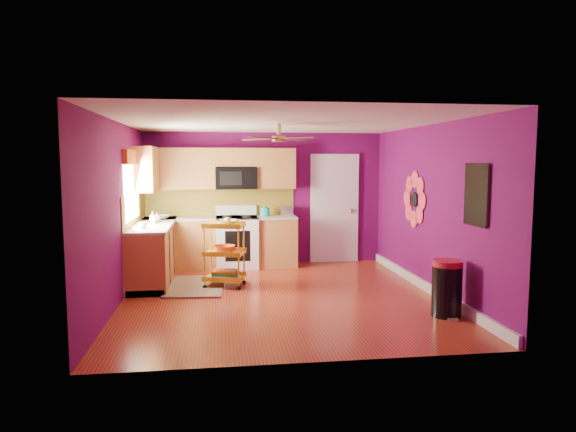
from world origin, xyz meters
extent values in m
plane|color=maroon|center=(0.00, 0.00, 0.00)|extent=(5.00, 5.00, 0.00)
cube|color=#5F0A54|center=(0.00, 2.50, 1.25)|extent=(4.50, 0.04, 2.50)
cube|color=#5F0A54|center=(0.00, -2.50, 1.25)|extent=(4.50, 0.04, 2.50)
cube|color=#5F0A54|center=(-2.25, 0.00, 1.25)|extent=(0.04, 5.00, 2.50)
cube|color=#5F0A54|center=(2.25, 0.00, 1.25)|extent=(0.04, 5.00, 2.50)
cube|color=silver|center=(0.00, 0.00, 2.50)|extent=(4.50, 5.00, 0.04)
cube|color=white|center=(2.22, 0.00, 0.07)|extent=(0.05, 4.90, 0.14)
cube|color=#9C5D2A|center=(-1.95, 1.35, 0.45)|extent=(0.60, 2.30, 0.90)
cube|color=#9C5D2A|center=(-0.85, 2.20, 0.45)|extent=(2.80, 0.60, 0.90)
cube|color=beige|center=(-1.95, 1.35, 0.92)|extent=(0.63, 2.30, 0.04)
cube|color=beige|center=(-0.85, 2.20, 0.92)|extent=(2.80, 0.63, 0.04)
cube|color=black|center=(-1.95, 1.35, 0.05)|extent=(0.54, 2.30, 0.10)
cube|color=black|center=(-0.85, 2.20, 0.05)|extent=(2.80, 0.54, 0.10)
cube|color=white|center=(-0.55, 2.17, 0.46)|extent=(0.76, 0.66, 0.92)
cube|color=black|center=(-0.55, 2.17, 0.93)|extent=(0.76, 0.62, 0.03)
cube|color=white|center=(-0.55, 2.45, 1.04)|extent=(0.76, 0.06, 0.18)
cube|color=black|center=(-0.55, 1.84, 0.45)|extent=(0.45, 0.02, 0.55)
cube|color=#9C5D2A|center=(-1.59, 2.33, 1.83)|extent=(1.32, 0.33, 0.75)
cube|color=#9C5D2A|center=(0.19, 2.33, 1.83)|extent=(0.72, 0.33, 0.75)
cube|color=#9C5D2A|center=(-0.55, 2.33, 2.03)|extent=(0.76, 0.33, 0.34)
cube|color=#9C5D2A|center=(-2.08, 1.85, 1.83)|extent=(0.33, 1.30, 0.75)
cube|color=black|center=(-0.55, 2.30, 1.65)|extent=(0.76, 0.38, 0.40)
cube|color=brown|center=(-0.85, 2.49, 1.20)|extent=(2.80, 0.01, 0.51)
cube|color=brown|center=(-2.24, 1.35, 1.20)|extent=(0.01, 2.30, 0.51)
cube|color=white|center=(-2.23, 1.05, 1.55)|extent=(0.03, 1.20, 1.00)
cube|color=#CC4D12|center=(-2.20, 1.05, 2.02)|extent=(0.08, 1.35, 0.22)
cube|color=white|center=(1.35, 2.48, 1.02)|extent=(0.85, 0.04, 2.05)
cube|color=white|center=(1.35, 2.46, 1.02)|extent=(0.95, 0.02, 2.15)
sphere|color=#BF8C3F|center=(1.67, 2.42, 1.00)|extent=(0.07, 0.07, 0.07)
cylinder|color=black|center=(2.23, 0.60, 1.35)|extent=(0.01, 0.24, 0.24)
cube|color=#1BB396|center=(2.23, -1.40, 1.55)|extent=(0.03, 0.52, 0.72)
cube|color=black|center=(2.21, -1.40, 1.55)|extent=(0.01, 0.56, 0.76)
cylinder|color=#BF8C3F|center=(0.00, 0.20, 2.42)|extent=(0.06, 0.06, 0.16)
cylinder|color=#BF8C3F|center=(0.00, 0.20, 2.28)|extent=(0.20, 0.20, 0.08)
cube|color=#4C2D19|center=(0.27, 0.47, 2.28)|extent=(0.47, 0.47, 0.01)
cube|color=#4C2D19|center=(-0.27, 0.47, 2.28)|extent=(0.47, 0.47, 0.01)
cube|color=#4C2D19|center=(-0.27, -0.07, 2.28)|extent=(0.47, 0.47, 0.01)
cube|color=#4C2D19|center=(0.27, -0.07, 2.28)|extent=(0.47, 0.47, 0.01)
cube|color=black|center=(-1.24, 0.75, 0.01)|extent=(0.96, 1.46, 0.02)
cylinder|color=yellow|center=(-1.11, 0.59, 0.51)|extent=(0.03, 0.03, 0.93)
cylinder|color=yellow|center=(-0.59, 0.45, 0.51)|extent=(0.03, 0.03, 0.93)
cylinder|color=yellow|center=(-1.01, 0.96, 0.51)|extent=(0.03, 0.03, 0.93)
cylinder|color=yellow|center=(-0.49, 0.81, 0.51)|extent=(0.03, 0.03, 0.93)
sphere|color=black|center=(-1.11, 0.59, 0.03)|extent=(0.07, 0.07, 0.07)
sphere|color=black|center=(-0.59, 0.45, 0.03)|extent=(0.07, 0.07, 0.07)
sphere|color=black|center=(-1.01, 0.96, 0.03)|extent=(0.07, 0.07, 0.07)
sphere|color=black|center=(-0.49, 0.81, 0.03)|extent=(0.07, 0.07, 0.07)
cube|color=yellow|center=(-0.80, 0.70, 0.96)|extent=(0.70, 0.58, 0.03)
cube|color=yellow|center=(-0.80, 0.70, 0.53)|extent=(0.70, 0.58, 0.03)
cube|color=yellow|center=(-0.80, 0.70, 0.13)|extent=(0.70, 0.58, 0.03)
imported|color=beige|center=(-0.75, 0.69, 1.01)|extent=(0.41, 0.41, 0.08)
sphere|color=yellow|center=(-0.75, 0.69, 1.04)|extent=(0.11, 0.11, 0.11)
imported|color=#CC4D12|center=(-0.80, 0.70, 0.60)|extent=(0.42, 0.42, 0.11)
cube|color=navy|center=(-0.80, 0.70, 0.17)|extent=(0.41, 0.35, 0.04)
cube|color=#267233|center=(-0.80, 0.70, 0.21)|extent=(0.41, 0.35, 0.04)
cube|color=#CC4D12|center=(-0.80, 0.70, 0.25)|extent=(0.41, 0.35, 0.03)
cylinder|color=black|center=(1.96, -1.23, 0.32)|extent=(0.40, 0.40, 0.64)
cylinder|color=#AE1825|center=(1.96, -1.23, 0.68)|extent=(0.37, 0.37, 0.07)
cube|color=beige|center=(1.96, -1.42, 0.02)|extent=(0.13, 0.07, 0.03)
cylinder|color=teal|center=(-0.02, 2.25, 1.02)|extent=(0.18, 0.18, 0.16)
sphere|color=teal|center=(-0.02, 2.25, 1.12)|extent=(0.06, 0.06, 0.06)
cube|color=beige|center=(0.40, 2.32, 1.03)|extent=(0.22, 0.15, 0.18)
imported|color=#EA3F72|center=(-1.95, 1.35, 1.04)|extent=(0.09, 0.09, 0.20)
imported|color=white|center=(-1.91, 1.59, 1.02)|extent=(0.12, 0.12, 0.15)
imported|color=white|center=(-1.87, 2.10, 0.97)|extent=(0.25, 0.25, 0.06)
imported|color=white|center=(-2.02, 0.67, 0.99)|extent=(0.13, 0.13, 0.10)
camera|label=1|loc=(-0.88, -7.24, 1.94)|focal=32.00mm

